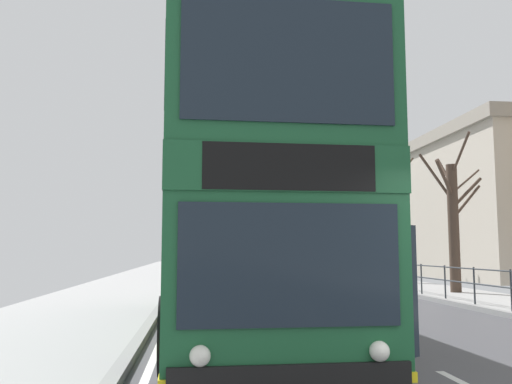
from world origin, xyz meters
The scene contains 7 objects.
double_decker_bus_main centered at (-2.54, 6.73, 2.35)m, with size 3.40×10.62×4.49m.
background_bus_far_lane centered at (2.79, 29.93, 1.67)m, with size 2.65×9.36×3.05m.
pedestrian_railing_far_kerb centered at (4.45, 10.03, 0.83)m, with size 0.05×23.57×1.03m.
bare_tree_far_00 centered at (6.55, 27.87, 3.45)m, with size 1.92×2.80×6.99m.
bare_tree_far_01 centered at (5.99, 15.14, 2.75)m, with size 2.88×2.55×5.63m.
bare_tree_far_02 centered at (6.19, 21.25, 3.13)m, with size 1.56×3.17×6.09m.
background_building_01 centered at (17.14, 45.02, 4.93)m, with size 12.99×13.30×9.80m.
Camera 1 is at (-3.31, -3.67, 1.65)m, focal length 37.93 mm.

